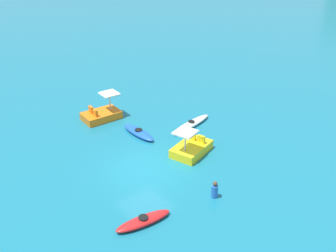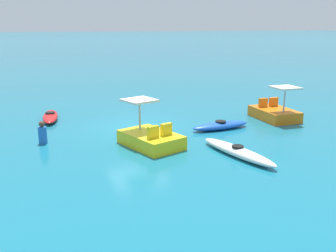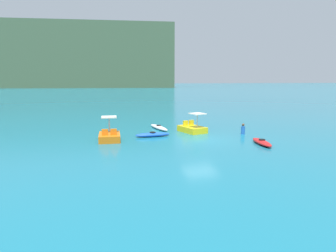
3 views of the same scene
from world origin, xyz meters
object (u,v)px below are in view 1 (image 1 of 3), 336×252
(kayak_white, at_px, (191,124))
(pedal_boat_orange, at_px, (101,114))
(pedal_boat_yellow, at_px, (191,148))
(kayak_blue, at_px, (139,132))
(kayak_red, at_px, (143,221))
(person_near_shore, at_px, (215,190))

(kayak_white, xyz_separation_m, pedal_boat_orange, (-4.55, -3.85, 0.17))
(pedal_boat_yellow, bearing_deg, kayak_blue, -163.74)
(kayak_red, height_order, pedal_boat_yellow, pedal_boat_yellow)
(kayak_red, relative_size, pedal_boat_orange, 1.07)
(person_near_shore, bearing_deg, pedal_boat_orange, 178.81)
(kayak_blue, height_order, kayak_red, same)
(kayak_red, bearing_deg, person_near_shore, 80.54)
(pedal_boat_orange, distance_m, person_near_shore, 10.66)
(kayak_red, height_order, person_near_shore, person_near_shore)
(pedal_boat_yellow, xyz_separation_m, pedal_boat_orange, (-6.96, -1.66, 0.00))
(kayak_blue, distance_m, pedal_boat_yellow, 3.78)
(kayak_blue, height_order, person_near_shore, person_near_shore)
(kayak_blue, xyz_separation_m, kayak_white, (1.22, 3.25, -0.00))
(kayak_white, xyz_separation_m, pedal_boat_yellow, (2.40, -2.20, 0.17))
(kayak_red, xyz_separation_m, person_near_shore, (0.63, 3.76, 0.22))
(pedal_boat_orange, bearing_deg, kayak_white, 40.25)
(pedal_boat_yellow, bearing_deg, kayak_white, 137.57)
(kayak_white, distance_m, kayak_red, 9.56)
(kayak_white, bearing_deg, pedal_boat_yellow, -42.43)
(kayak_white, distance_m, person_near_shore, 7.35)
(pedal_boat_yellow, bearing_deg, person_near_shore, -26.88)
(kayak_white, relative_size, pedal_boat_orange, 1.41)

